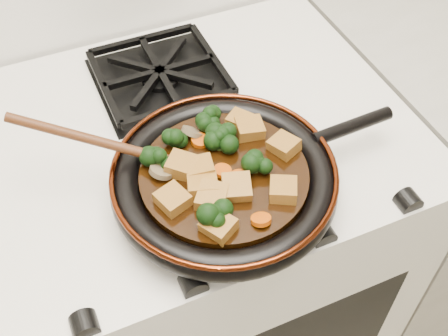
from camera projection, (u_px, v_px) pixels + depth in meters
name	position (u px, v px, depth m)	size (l,w,h in m)	color
stove	(197.00, 267.00, 1.30)	(0.76, 0.60, 0.90)	silver
burner_grate_front	(220.00, 184.00, 0.86)	(0.23, 0.23, 0.03)	black
burner_grate_back	(160.00, 75.00, 1.03)	(0.23, 0.23, 0.03)	black
skillet	(225.00, 179.00, 0.83)	(0.46, 0.34, 0.05)	black
braising_sauce	(224.00, 177.00, 0.82)	(0.25, 0.25, 0.02)	black
tofu_cube_0	(182.00, 166.00, 0.81)	(0.04, 0.04, 0.02)	#905F21
tofu_cube_1	(283.00, 190.00, 0.79)	(0.04, 0.04, 0.02)	#905F21
tofu_cube_2	(173.00, 200.00, 0.77)	(0.04, 0.04, 0.02)	#905F21
tofu_cube_3	(237.00, 188.00, 0.79)	(0.04, 0.04, 0.02)	#905F21
tofu_cube_4	(240.00, 121.00, 0.88)	(0.04, 0.03, 0.02)	#905F21
tofu_cube_5	(284.00, 146.00, 0.84)	(0.04, 0.04, 0.02)	#905F21
tofu_cube_6	(212.00, 198.00, 0.78)	(0.04, 0.04, 0.02)	#905F21
tofu_cube_7	(249.00, 129.00, 0.86)	(0.04, 0.04, 0.02)	#905F21
tofu_cube_8	(202.00, 186.00, 0.79)	(0.04, 0.04, 0.02)	#905F21
tofu_cube_9	(219.00, 226.00, 0.75)	(0.04, 0.04, 0.02)	#905F21
tofu_cube_10	(200.00, 169.00, 0.81)	(0.04, 0.04, 0.02)	#905F21
broccoli_floret_0	(207.00, 121.00, 0.87)	(0.06, 0.06, 0.05)	black
broccoli_floret_1	(220.00, 138.00, 0.85)	(0.06, 0.06, 0.05)	black
broccoli_floret_2	(255.00, 164.00, 0.81)	(0.06, 0.06, 0.06)	black
broccoli_floret_3	(220.00, 143.00, 0.84)	(0.06, 0.06, 0.05)	black
broccoli_floret_4	(159.00, 162.00, 0.82)	(0.06, 0.06, 0.05)	black
broccoli_floret_5	(217.00, 217.00, 0.75)	(0.06, 0.06, 0.05)	black
broccoli_floret_6	(172.00, 139.00, 0.85)	(0.05, 0.05, 0.05)	black
carrot_coin_0	(261.00, 220.00, 0.76)	(0.03, 0.03, 0.01)	#B44205
carrot_coin_1	(214.00, 205.00, 0.77)	(0.03, 0.03, 0.01)	#B44205
carrot_coin_2	(200.00, 141.00, 0.85)	(0.03, 0.03, 0.01)	#B44205
carrot_coin_3	(210.00, 217.00, 0.76)	(0.03, 0.03, 0.01)	#B44205
carrot_coin_4	(239.00, 177.00, 0.81)	(0.03, 0.03, 0.01)	#B44205
carrot_coin_5	(223.00, 171.00, 0.81)	(0.03, 0.03, 0.01)	#B44205
mushroom_slice_0	(192.00, 132.00, 0.86)	(0.03, 0.03, 0.01)	brown
mushroom_slice_1	(215.00, 126.00, 0.87)	(0.04, 0.04, 0.01)	brown
mushroom_slice_2	(162.00, 171.00, 0.81)	(0.04, 0.04, 0.01)	brown
wooden_spoon	(131.00, 150.00, 0.81)	(0.15, 0.10, 0.25)	#48240F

